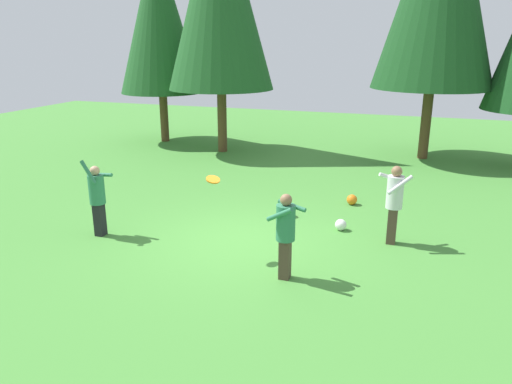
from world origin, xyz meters
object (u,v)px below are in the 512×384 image
Objects in this scene: person_thrower at (97,195)px; tree_far_left at (159,17)px; ball_blue at (288,211)px; ball_orange at (352,200)px; person_catcher at (286,229)px; person_bystander at (394,198)px; frisbee at (213,179)px; ball_white at (341,225)px.

tree_far_left is at bearing 114.87° from person_thrower.
ball_orange is at bearing 46.34° from ball_blue.
person_bystander is at bearing -110.50° from person_catcher.
ball_blue is at bearing 38.03° from person_thrower.
ball_blue is at bearing 73.32° from frisbee.
person_catcher is at bearing -4.77° from person_thrower.
person_thrower is at bearing -145.67° from ball_blue.
frisbee is 1.36× the size of ball_orange.
ball_white is at bearing -41.73° from tree_far_left.
tree_far_left is at bearing 123.52° from frisbee.
frisbee is 3.39m from ball_white.
frisbee is 3.13m from ball_blue.
frisbee reaches higher than ball_orange.
person_bystander reaches higher than ball_white.
person_bystander is 6.42× the size of ball_blue.
person_bystander is 1.48m from ball_white.
ball_blue is 0.03× the size of tree_far_left.
ball_blue is 0.96× the size of ball_orange.
person_catcher is 6.13× the size of ball_white.
ball_white is at bearing -85.77° from person_catcher.
frisbee is 12.47m from tree_far_left.
tree_far_left reaches higher than person_thrower.
person_thrower is 4.44m from person_catcher.
person_thrower is 6.61× the size of ball_blue.
frisbee is at bearing -106.68° from ball_blue.
tree_far_left is at bearing 135.26° from ball_blue.
person_bystander is at bearing -19.19° from ball_blue.
person_bystander is 3.78m from frisbee.
person_bystander is at bearing -39.67° from tree_far_left.
person_bystander reaches higher than person_catcher.
ball_blue is (0.79, 2.65, -1.45)m from frisbee.
person_thrower reaches higher than ball_white.
tree_far_left is (-6.62, 10.00, 3.42)m from frisbee.
person_catcher is at bearing -75.95° from ball_blue.
person_bystander is at bearing -18.83° from ball_white.
person_catcher reaches higher than ball_blue.
person_bystander reaches higher than ball_blue.
tree_far_left is at bearing -35.26° from person_catcher.
ball_white is at bearing -47.32° from person_bystander.
tree_far_left is (-3.80, 9.82, 4.07)m from person_thrower.
ball_white is at bearing 25.45° from person_thrower.
ball_white is at bearing 45.13° from frisbee.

